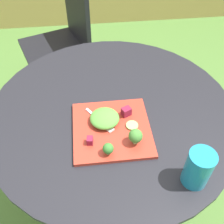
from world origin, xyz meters
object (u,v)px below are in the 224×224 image
(patio_chair, at_px, (65,35))
(fork, at_px, (102,122))
(salad_plate, at_px, (112,129))
(drinking_glass, at_px, (198,170))

(patio_chair, distance_m, fork, 1.12)
(patio_chair, xyz_separation_m, salad_plate, (0.22, -1.11, 0.24))
(fork, bearing_deg, drinking_glass, -44.10)
(patio_chair, distance_m, drinking_glass, 1.45)
(patio_chair, relative_size, salad_plate, 3.10)
(drinking_glass, bearing_deg, salad_plate, 135.64)
(patio_chair, height_order, drinking_glass, patio_chair)
(patio_chair, xyz_separation_m, fork, (0.18, -1.08, 0.25))
(patio_chair, height_order, salad_plate, patio_chair)
(salad_plate, relative_size, drinking_glass, 2.09)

